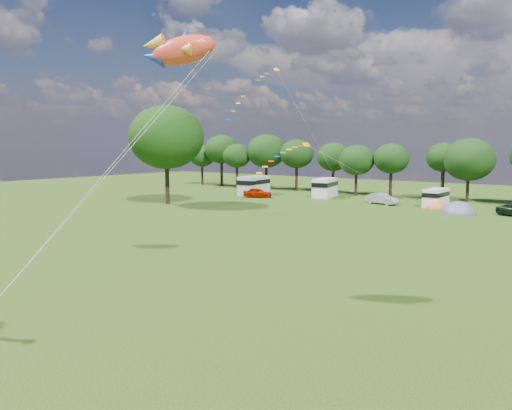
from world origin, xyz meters
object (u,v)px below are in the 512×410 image
Objects in this scene: campervan_b at (325,187)px; big_tree at (166,137)px; tent_greyblue at (458,214)px; car_a at (258,193)px; campervan_a at (254,185)px; campervan_c at (436,197)px; car_b at (382,199)px; tent_orange at (436,209)px; fish_kite at (178,50)px.

big_tree is at bearing 137.67° from campervan_b.
car_a is at bearing 178.89° from tent_greyblue.
campervan_a is 28.53m from campervan_c.
car_b is at bearing 36.82° from big_tree.
car_b reaches higher than tent_greyblue.
campervan_b is (7.90, 6.84, 0.80)m from car_a.
tent_greyblue is (3.59, -3.31, -0.00)m from tent_orange.
tent_greyblue is 42.86m from fish_kite.
car_a is 26.22m from tent_orange.
tent_orange is (0.68, -1.99, -1.25)m from campervan_c.
big_tree reaches higher than campervan_b.
big_tree is 36.31m from campervan_c.
campervan_c is at bearing -90.94° from campervan_a.
fish_kite is (17.44, -48.01, 11.54)m from campervan_b.
campervan_a is at bearing 101.54° from car_b.
campervan_b is 1.49× the size of fish_kite.
tent_orange is (29.17, -0.43, -1.57)m from campervan_a.
campervan_a is 29.21m from tent_orange.
big_tree is 2.99× the size of car_a.
campervan_c is at bearing -65.19° from car_b.
fish_kite reaches higher than big_tree.
car_b is 11.61m from tent_greyblue.
car_a is 1.06× the size of fish_kite.
campervan_b is 1.49× the size of tent_greyblue.
car_b is 0.68× the size of campervan_b.
fish_kite reaches higher than tent_greyblue.
campervan_c is (6.71, 1.58, 0.52)m from car_b.
campervan_b is at bearing 167.25° from tent_orange.
campervan_b reaches higher than campervan_c.
tent_orange is at bearing 29.02° from big_tree.
car_b is 11.43m from campervan_b.
campervan_a is at bearing 19.57° from car_a.
big_tree reaches higher than car_b.
campervan_c reaches higher than car_b.
car_b is (18.68, 3.14, 0.01)m from car_a.
tent_orange is at bearing -114.49° from campervan_b.
campervan_a reaches higher than tent_greyblue.
big_tree is 17.12m from car_a.
fish_kite reaches higher than campervan_b.
tent_greyblue is (29.65, -0.58, -0.72)m from car_a.
tent_orange is 4.88m from tent_greyblue.
car_b is at bearing 176.80° from tent_orange.
campervan_a reaches higher than campervan_c.
campervan_b is 52.37m from fish_kite.
campervan_b is (12.47, 21.11, -7.48)m from big_tree.
tent_greyblue is (21.76, -7.42, -1.52)m from campervan_b.
tent_orange is 0.66× the size of tent_greyblue.
big_tree is at bearing 123.40° from campervan_c.
campervan_b is 18.69m from tent_orange.
tent_greyblue is at bearing -116.03° from car_a.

